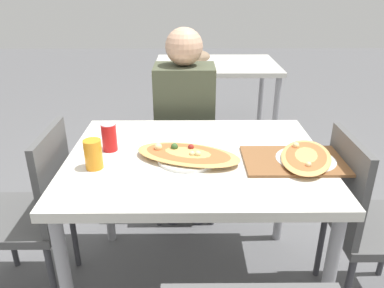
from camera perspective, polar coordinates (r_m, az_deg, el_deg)
name	(u,v)px	position (r m, az deg, el deg)	size (l,w,h in m)	color
ground_plane	(195,285)	(2.08, 0.53, -20.69)	(14.00, 14.00, 0.00)	#59595B
dining_table	(196,171)	(1.67, 0.61, -4.14)	(1.12, 0.87, 0.75)	silver
chair_far_seated	(185,140)	(2.44, -1.06, 0.63)	(0.40, 0.40, 0.87)	#4C4C4C
chair_side_left	(34,207)	(1.90, -22.94, -8.89)	(0.40, 0.40, 0.87)	#4C4C4C
chair_side_right	(365,217)	(1.86, 24.83, -10.06)	(0.40, 0.40, 0.87)	#4C4C4C
person_seated	(185,113)	(2.25, -1.13, 4.68)	(0.35, 0.28, 1.21)	#2D2D38
pizza_main	(187,155)	(1.59, -0.70, -1.68)	(0.50, 0.35, 0.06)	white
soda_can	(109,137)	(1.70, -12.49, 1.00)	(0.07, 0.07, 0.12)	red
drink_glass	(93,154)	(1.56, -14.81, -1.52)	(0.07, 0.07, 0.12)	orange
serving_tray	(294,161)	(1.64, 15.23, -2.45)	(0.42, 0.28, 0.01)	brown
pizza_second	(306,158)	(1.64, 16.95, -2.00)	(0.31, 0.40, 0.05)	white
background_table	(212,69)	(3.48, 3.01, 11.30)	(1.10, 0.80, 0.87)	silver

